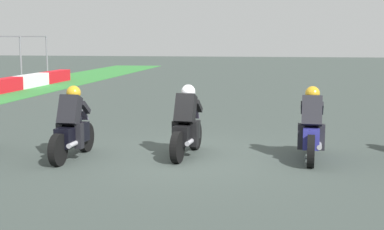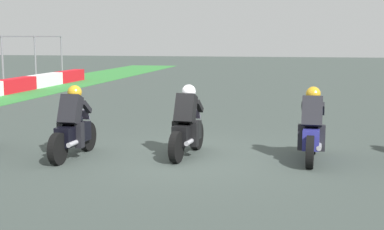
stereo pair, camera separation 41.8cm
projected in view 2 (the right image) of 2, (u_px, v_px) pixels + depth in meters
name	position (u px, v px, depth m)	size (l,w,h in m)	color
ground_plane	(191.00, 158.00, 11.53)	(120.00, 120.00, 0.00)	#3B4540
rider_lane_b	(312.00, 131.00, 11.17)	(2.04, 0.55, 1.51)	black
rider_lane_c	(187.00, 127.00, 11.63)	(2.04, 0.57, 1.51)	black
rider_lane_d	(73.00, 128.00, 11.48)	(2.04, 0.55, 1.51)	black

